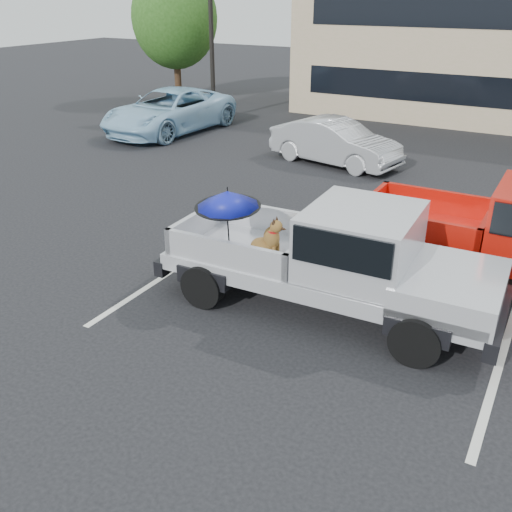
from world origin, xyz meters
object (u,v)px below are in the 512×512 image
Objects in this scene: tree_left at (175,18)px; silver_pickup at (344,255)px; silver_sedan at (335,142)px; blue_suv at (169,111)px.

tree_left is 1.05× the size of silver_pickup.
blue_suv is at bearing 93.60° from silver_sedan.
blue_suv is (3.77, -5.67, -2.94)m from tree_left.
blue_suv is (-7.10, 1.00, 0.11)m from silver_sedan.
silver_pickup is 9.06m from silver_sedan.
silver_pickup is at bearing -46.16° from tree_left.
silver_sedan is (-3.54, 8.34, -0.37)m from silver_pickup.
tree_left is at bearing 132.11° from silver_pickup.
blue_suv is (-10.64, 9.34, -0.26)m from silver_pickup.
tree_left is 7.42m from blue_suv.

